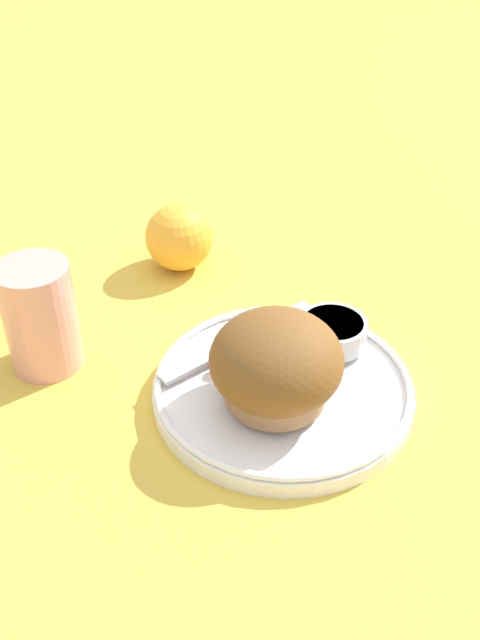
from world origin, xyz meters
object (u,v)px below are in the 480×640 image
at_px(muffin, 276,365).
at_px(orange_fruit, 179,237).
at_px(juice_glass, 40,317).
at_px(butter_knife, 240,340).

distance_m(muffin, orange_fruit, 0.24).
relative_size(muffin, juice_glass, 1.05).
relative_size(orange_fruit, juice_glass, 0.71).
xyz_separation_m(muffin, butter_knife, (0.04, 0.06, -0.03)).
xyz_separation_m(butter_knife, orange_fruit, (0.09, 0.14, 0.01)).
distance_m(muffin, butter_knife, 0.08).
bearing_deg(butter_knife, juice_glass, 141.82).
xyz_separation_m(butter_knife, juice_glass, (-0.10, 0.13, 0.03)).
height_order(butter_knife, juice_glass, juice_glass).
relative_size(muffin, butter_knife, 0.63).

